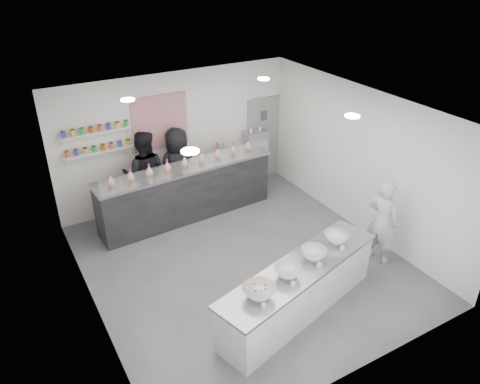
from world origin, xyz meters
name	(u,v)px	position (x,y,z in m)	size (l,w,h in m)	color
floor	(243,262)	(0.00, 0.00, 0.00)	(6.00, 6.00, 0.00)	#515156
ceiling	(244,111)	(0.00, 0.00, 3.00)	(6.00, 6.00, 0.00)	white
back_wall	(176,138)	(0.00, 3.00, 1.50)	(5.50, 5.50, 0.00)	white
left_wall	(85,237)	(-2.75, 0.00, 1.50)	(6.00, 6.00, 0.00)	white
right_wall	(361,161)	(2.75, 0.00, 1.50)	(6.00, 6.00, 0.00)	white
back_door	(263,138)	(2.30, 2.97, 1.05)	(0.88, 0.04, 2.10)	gray
pattern_panel	(160,122)	(-0.35, 2.98, 1.95)	(1.25, 0.03, 1.20)	#A11D33
jar_shelf_lower	(99,151)	(-1.75, 2.90, 1.60)	(1.45, 0.22, 0.04)	silver
jar_shelf_upper	(96,132)	(-1.75, 2.90, 2.02)	(1.45, 0.22, 0.04)	silver
preserve_jars	(97,139)	(-1.75, 2.88, 1.88)	(1.45, 0.10, 0.56)	#E05129
downlight_0	(190,151)	(-1.40, -1.00, 2.98)	(0.24, 0.24, 0.02)	white
downlight_1	(352,116)	(1.40, -1.00, 2.98)	(0.24, 0.24, 0.02)	white
downlight_2	(128,100)	(-1.40, 1.60, 2.98)	(0.24, 0.24, 0.02)	white
downlight_3	(264,79)	(1.40, 1.60, 2.98)	(0.24, 0.24, 0.02)	white
prep_counter	(299,289)	(0.13, -1.58, 0.44)	(3.26, 0.74, 0.89)	#A3A39E
back_bar	(187,192)	(-0.21, 2.08, 0.61)	(3.93, 0.72, 1.22)	black
sneeze_guard	(192,165)	(-0.19, 1.74, 1.38)	(3.87, 0.02, 0.33)	white
espresso_ledge	(241,168)	(1.55, 2.78, 0.48)	(1.29, 0.41, 0.96)	#A3A39E
espresso_machine	(255,139)	(1.96, 2.78, 1.16)	(0.53, 0.37, 0.41)	#93969E
cup_stacks	(221,148)	(1.03, 2.78, 1.12)	(0.24, 0.24, 0.33)	beige
prep_bowls	(301,263)	(0.13, -1.58, 0.97)	(2.38, 0.53, 0.17)	white
label_cards	(314,287)	(-0.01, -2.10, 0.92)	(2.01, 0.04, 0.07)	white
cookie_bags	(185,161)	(-0.21, 2.08, 1.35)	(3.35, 0.15, 0.27)	pink
woman_prep	(383,221)	(2.30, -1.17, 0.84)	(0.61, 0.40, 1.68)	beige
staff_left	(145,175)	(-0.93, 2.60, 0.99)	(0.96, 0.75, 1.97)	black
staff_right	(178,169)	(-0.16, 2.60, 0.95)	(0.92, 0.60, 1.89)	black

